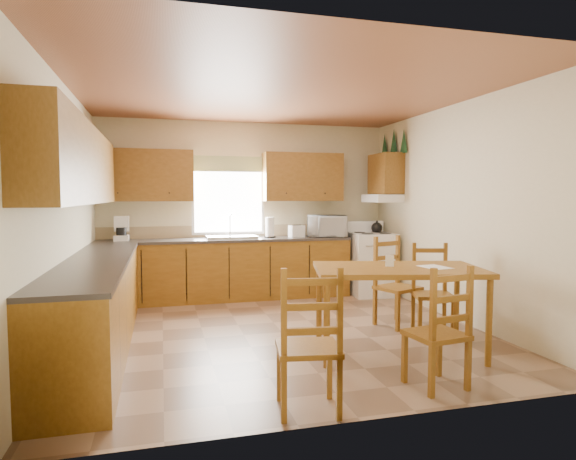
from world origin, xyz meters
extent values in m
plane|color=#87674D|center=(0.00, 0.00, 0.00)|extent=(4.50, 4.50, 0.00)
plane|color=brown|center=(0.00, 0.00, 2.70)|extent=(4.50, 4.50, 0.00)
plane|color=beige|center=(-2.25, 0.00, 1.35)|extent=(4.50, 4.50, 0.00)
plane|color=beige|center=(2.25, 0.00, 1.35)|extent=(4.50, 4.50, 0.00)
plane|color=beige|center=(0.00, 2.25, 1.35)|extent=(4.50, 4.50, 0.00)
plane|color=beige|center=(0.00, -2.25, 1.35)|extent=(4.50, 4.50, 0.00)
cube|color=brown|center=(-0.38, 1.95, 0.44)|extent=(3.75, 0.60, 0.88)
cube|color=brown|center=(-1.95, -0.15, 0.44)|extent=(0.60, 3.60, 0.88)
cube|color=#3B3532|center=(-0.38, 1.95, 0.90)|extent=(3.75, 0.63, 0.04)
cube|color=#3B3532|center=(-1.95, -0.15, 0.90)|extent=(0.63, 3.60, 0.04)
cube|color=#9F8862|center=(-0.38, 2.24, 1.01)|extent=(3.75, 0.01, 0.18)
cube|color=brown|center=(-1.55, 2.08, 1.85)|extent=(1.41, 0.33, 0.75)
cube|color=brown|center=(0.86, 2.08, 1.85)|extent=(1.25, 0.33, 0.75)
cube|color=brown|center=(-2.08, -0.15, 1.85)|extent=(0.33, 3.60, 0.75)
cube|color=brown|center=(2.08, 1.65, 1.90)|extent=(0.33, 0.62, 0.62)
cube|color=white|center=(2.03, 1.65, 1.52)|extent=(0.44, 0.62, 0.12)
cube|color=white|center=(-0.30, 2.22, 1.55)|extent=(1.13, 0.02, 1.18)
cube|color=white|center=(-0.30, 2.21, 1.55)|extent=(1.05, 0.01, 1.10)
cube|color=#4F7537|center=(-0.30, 2.19, 2.05)|extent=(1.19, 0.01, 0.24)
cube|color=silver|center=(-0.30, 1.95, 0.94)|extent=(0.75, 0.45, 0.04)
cone|color=#174124|center=(2.21, 1.33, 2.38)|extent=(0.22, 0.22, 0.36)
cone|color=#174124|center=(2.21, 1.65, 2.42)|extent=(0.22, 0.22, 0.36)
cone|color=#174124|center=(2.21, 1.97, 2.38)|extent=(0.22, 0.22, 0.36)
cube|color=white|center=(1.88, 1.68, 0.48)|extent=(0.70, 0.72, 0.96)
cube|color=white|center=(-1.87, 1.97, 1.09)|extent=(0.26, 0.29, 0.35)
cylinder|color=white|center=(0.29, 1.94, 1.08)|extent=(0.13, 0.13, 0.31)
cube|color=white|center=(0.71, 1.90, 1.01)|extent=(0.25, 0.19, 0.18)
imported|color=white|center=(1.20, 1.91, 1.09)|extent=(0.64, 0.53, 0.33)
cube|color=brown|center=(0.93, -0.99, 0.43)|extent=(1.77, 1.26, 0.86)
cube|color=brown|center=(-0.30, -1.99, 0.53)|extent=(0.50, 0.49, 1.06)
cube|color=brown|center=(0.83, -1.84, 0.50)|extent=(0.47, 0.46, 1.00)
cube|color=brown|center=(1.41, -0.07, 0.53)|extent=(0.56, 0.55, 1.06)
cube|color=brown|center=(1.65, -0.46, 0.50)|extent=(0.52, 0.51, 1.00)
cube|color=white|center=(1.28, -1.08, 0.86)|extent=(0.26, 0.33, 0.00)
cube|color=white|center=(0.87, -0.93, 0.91)|extent=(0.08, 0.05, 0.11)
camera|label=1|loc=(-1.31, -5.24, 1.55)|focal=30.00mm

